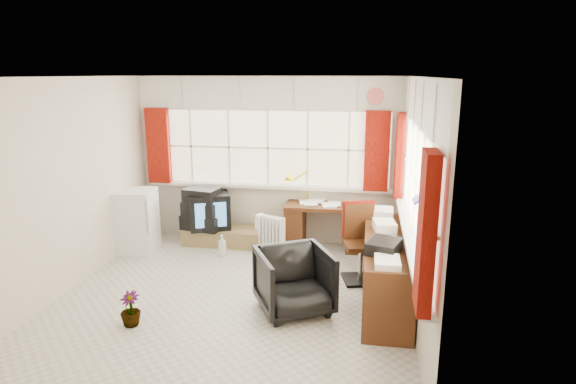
# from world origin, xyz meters

# --- Properties ---
(ground) EXTENTS (4.00, 4.00, 0.00)m
(ground) POSITION_xyz_m (0.00, 0.00, 0.00)
(ground) COLOR beige
(ground) RESTS_ON ground
(room_walls) EXTENTS (4.00, 4.00, 4.00)m
(room_walls) POSITION_xyz_m (0.00, 0.00, 1.50)
(room_walls) COLOR beige
(room_walls) RESTS_ON ground
(window_back) EXTENTS (3.70, 0.12, 3.60)m
(window_back) POSITION_xyz_m (0.00, 1.94, 0.95)
(window_back) COLOR #FFF6C9
(window_back) RESTS_ON room_walls
(window_right) EXTENTS (0.12, 3.70, 3.60)m
(window_right) POSITION_xyz_m (1.94, 0.00, 0.95)
(window_right) COLOR #FFF6C9
(window_right) RESTS_ON room_walls
(curtains) EXTENTS (3.83, 3.83, 1.15)m
(curtains) POSITION_xyz_m (0.92, 0.93, 1.46)
(curtains) COLOR #9C1E08
(curtains) RESTS_ON room_walls
(overhead_cabinets) EXTENTS (3.98, 3.98, 0.48)m
(overhead_cabinets) POSITION_xyz_m (0.98, 0.98, 2.25)
(overhead_cabinets) COLOR silver
(overhead_cabinets) RESTS_ON room_walls
(desk) EXTENTS (1.17, 0.58, 0.71)m
(desk) POSITION_xyz_m (0.90, 1.80, 0.37)
(desk) COLOR #552A14
(desk) RESTS_ON ground
(desk_lamp) EXTENTS (0.18, 0.16, 0.46)m
(desk_lamp) POSITION_xyz_m (0.60, 1.99, 0.99)
(desk_lamp) COLOR yellow
(desk_lamp) RESTS_ON desk
(task_chair) EXTENTS (0.50, 0.52, 0.98)m
(task_chair) POSITION_xyz_m (1.41, 0.78, 0.52)
(task_chair) COLOR black
(task_chair) RESTS_ON ground
(office_chair) EXTENTS (1.01, 1.02, 0.70)m
(office_chair) POSITION_xyz_m (0.74, -0.23, 0.35)
(office_chair) COLOR black
(office_chair) RESTS_ON ground
(radiator) EXTENTS (0.42, 0.30, 0.59)m
(radiator) POSITION_xyz_m (0.19, 1.31, 0.24)
(radiator) COLOR white
(radiator) RESTS_ON ground
(credenza) EXTENTS (0.50, 2.00, 0.85)m
(credenza) POSITION_xyz_m (1.73, 0.20, 0.39)
(credenza) COLOR #552A14
(credenza) RESTS_ON ground
(file_tray) EXTENTS (0.40, 0.45, 0.13)m
(file_tray) POSITION_xyz_m (1.68, -0.26, 0.81)
(file_tray) COLOR black
(file_tray) RESTS_ON credenza
(tv_bench) EXTENTS (1.40, 0.50, 0.25)m
(tv_bench) POSITION_xyz_m (-0.55, 1.72, 0.12)
(tv_bench) COLOR olive
(tv_bench) RESTS_ON ground
(crt_tv) EXTENTS (0.76, 0.73, 0.54)m
(crt_tv) POSITION_xyz_m (-0.87, 1.72, 0.52)
(crt_tv) COLOR black
(crt_tv) RESTS_ON tv_bench
(hifi_stack) EXTENTS (0.66, 0.49, 0.62)m
(hifi_stack) POSITION_xyz_m (-0.94, 1.63, 0.54)
(hifi_stack) COLOR black
(hifi_stack) RESTS_ON tv_bench
(mini_fridge) EXTENTS (0.61, 0.61, 0.91)m
(mini_fridge) POSITION_xyz_m (-1.80, 1.21, 0.46)
(mini_fridge) COLOR white
(mini_fridge) RESTS_ON ground
(spray_bottle_a) EXTENTS (0.12, 0.12, 0.32)m
(spray_bottle_a) POSITION_xyz_m (-0.51, 1.20, 0.16)
(spray_bottle_a) COLOR silver
(spray_bottle_a) RESTS_ON ground
(spray_bottle_b) EXTENTS (0.10, 0.10, 0.20)m
(spray_bottle_b) POSITION_xyz_m (0.29, 0.80, 0.10)
(spray_bottle_b) COLOR #8DD3C7
(spray_bottle_b) RESTS_ON ground
(flower_vase) EXTENTS (0.24, 0.24, 0.37)m
(flower_vase) POSITION_xyz_m (-0.87, -0.82, 0.18)
(flower_vase) COLOR black
(flower_vase) RESTS_ON ground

